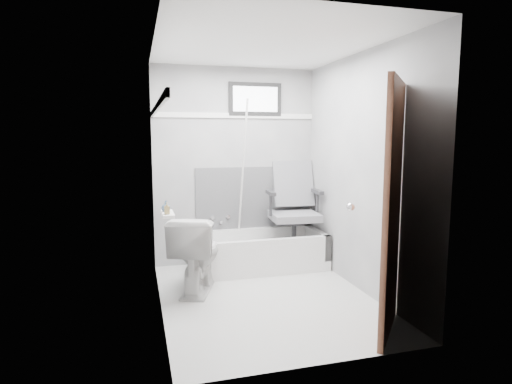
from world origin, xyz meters
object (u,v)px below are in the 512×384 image
object	(u,v)px
bathtub	(261,251)
soap_bottle_b	(166,206)
office_chair	(294,209)
toilet	(197,253)
door	(446,215)
soap_bottle_a	(167,208)

from	to	relation	value
bathtub	soap_bottle_b	distance (m)	1.71
office_chair	toilet	size ratio (longest dim) A/B	1.46
door	soap_bottle_b	xyz separation A→B (m)	(-1.92, 1.22, -0.04)
office_chair	soap_bottle_a	distance (m)	1.98
bathtub	office_chair	size ratio (longest dim) A/B	1.30
office_chair	soap_bottle_b	xyz separation A→B (m)	(-1.59, -1.01, 0.26)
toilet	door	size ratio (longest dim) A/B	0.40
bathtub	office_chair	distance (m)	0.64
office_chair	soap_bottle_b	bearing A→B (deg)	-142.85
soap_bottle_b	soap_bottle_a	bearing A→B (deg)	-90.00
toilet	door	bearing A→B (deg)	153.83
toilet	bathtub	bearing A→B (deg)	-127.15
bathtub	office_chair	bearing A→B (deg)	2.47
toilet	soap_bottle_b	bearing A→B (deg)	73.95
bathtub	soap_bottle_a	size ratio (longest dim) A/B	15.26
bathtub	door	xyz separation A→B (m)	(0.75, -2.21, 0.79)
bathtub	toilet	xyz separation A→B (m)	(-0.85, -0.55, 0.18)
soap_bottle_b	door	bearing A→B (deg)	-32.34
soap_bottle_a	soap_bottle_b	distance (m)	0.14
bathtub	toilet	bearing A→B (deg)	-146.99
soap_bottle_b	bathtub	bearing A→B (deg)	40.36
office_chair	soap_bottle_a	world-z (taller)	office_chair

